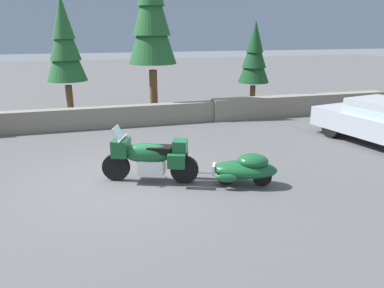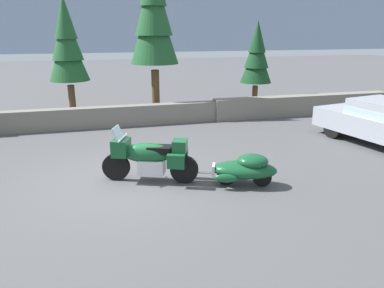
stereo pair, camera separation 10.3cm
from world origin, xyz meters
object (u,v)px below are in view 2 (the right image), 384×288
object	(u,v)px
touring_motorcycle	(149,157)
pine_tree_secondary	(67,43)
pine_tree_far_right	(257,55)
car_shaped_trailer	(245,169)
pine_tree_tall	(153,12)

from	to	relation	value
touring_motorcycle	pine_tree_secondary	bearing A→B (deg)	105.20
pine_tree_far_right	touring_motorcycle	bearing A→B (deg)	-130.14
touring_motorcycle	car_shaped_trailer	size ratio (longest dim) A/B	1.01
pine_tree_far_right	pine_tree_tall	bearing A→B (deg)	178.21
pine_tree_far_right	pine_tree_secondary	bearing A→B (deg)	176.94
touring_motorcycle	pine_tree_far_right	size ratio (longest dim) A/B	0.56
car_shaped_trailer	pine_tree_far_right	world-z (taller)	pine_tree_far_right
car_shaped_trailer	pine_tree_far_right	size ratio (longest dim) A/B	0.56
pine_tree_tall	pine_tree_secondary	distance (m)	3.57
car_shaped_trailer	pine_tree_tall	distance (m)	8.74
touring_motorcycle	car_shaped_trailer	world-z (taller)	touring_motorcycle
pine_tree_secondary	pine_tree_tall	bearing A→B (deg)	-4.73
car_shaped_trailer	pine_tree_tall	world-z (taller)	pine_tree_tall
touring_motorcycle	car_shaped_trailer	xyz separation A→B (m)	(2.09, -0.82, -0.21)
pine_tree_tall	pine_tree_far_right	size ratio (longest dim) A/B	1.71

